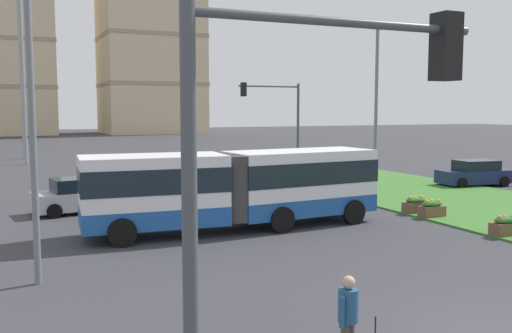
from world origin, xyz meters
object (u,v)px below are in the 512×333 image
object	(u,v)px
streetlight_median	(376,103)
flower_planter_3	(432,208)
articulated_bus	(236,187)
pedestrian_crossing	(348,316)
flower_planter_4	(415,204)
traffic_light_far_right	(279,116)
car_navy_sedan	(474,174)
car_silver_hatch	(83,196)
traffic_light_near_left	(294,172)
flower_planter_2	(505,225)
flower_planter_5	(358,191)
apartment_tower_centre	(149,16)
streetlight_left	(31,89)

from	to	relation	value
streetlight_median	flower_planter_3	bearing A→B (deg)	-105.62
articulated_bus	streetlight_median	xyz separation A→B (m)	(10.45, 5.44, 3.37)
articulated_bus	pedestrian_crossing	bearing A→B (deg)	-102.58
articulated_bus	flower_planter_4	xyz separation A→B (m)	(8.55, -0.28, -1.23)
flower_planter_4	traffic_light_far_right	distance (m)	11.22
car_navy_sedan	flower_planter_4	distance (m)	11.17
car_silver_hatch	flower_planter_4	size ratio (longest dim) A/B	4.18
car_silver_hatch	traffic_light_near_left	xyz separation A→B (m)	(-0.29, -21.09, 3.24)
car_navy_sedan	traffic_light_far_right	distance (m)	12.46
flower_planter_2	flower_planter_3	size ratio (longest dim) A/B	1.00
articulated_bus	car_navy_sedan	bearing A→B (deg)	17.56
pedestrian_crossing	flower_planter_5	bearing A→B (deg)	55.33
flower_planter_2	flower_planter_3	xyz separation A→B (m)	(0.00, 3.91, 0.00)
pedestrian_crossing	traffic_light_far_right	distance (m)	24.32
pedestrian_crossing	streetlight_median	bearing A→B (deg)	53.02
flower_planter_4	traffic_light_near_left	bearing A→B (deg)	-133.52
flower_planter_2	apartment_tower_centre	size ratio (longest dim) A/B	0.02
traffic_light_near_left	traffic_light_far_right	xyz separation A→B (m)	(12.19, 25.00, 0.27)
apartment_tower_centre	streetlight_median	bearing A→B (deg)	-95.36
articulated_bus	pedestrian_crossing	distance (m)	12.29
flower_planter_5	flower_planter_3	bearing A→B (deg)	-90.00
articulated_bus	flower_planter_3	distance (m)	8.74
articulated_bus	flower_planter_3	world-z (taller)	articulated_bus
flower_planter_2	flower_planter_5	world-z (taller)	same
traffic_light_near_left	car_navy_sedan	bearing A→B (deg)	41.43
apartment_tower_centre	articulated_bus	bearing A→B (deg)	-101.49
traffic_light_near_left	apartment_tower_centre	distance (m)	109.91
articulated_bus	streetlight_median	size ratio (longest dim) A/B	1.31
traffic_light_far_right	flower_planter_4	bearing A→B (deg)	-80.94
car_silver_hatch	apartment_tower_centre	size ratio (longest dim) A/B	0.10
pedestrian_crossing	car_navy_sedan	bearing A→B (deg)	40.54
streetlight_left	articulated_bus	bearing A→B (deg)	30.20
pedestrian_crossing	flower_planter_4	bearing A→B (deg)	46.21
car_silver_hatch	streetlight_left	world-z (taller)	streetlight_left
flower_planter_4	streetlight_left	size ratio (longest dim) A/B	0.12
flower_planter_3	streetlight_left	world-z (taller)	streetlight_left
articulated_bus	flower_planter_4	size ratio (longest dim) A/B	10.90
streetlight_left	car_silver_hatch	bearing A→B (deg)	76.90
flower_planter_2	pedestrian_crossing	bearing A→B (deg)	-149.09
flower_planter_3	traffic_light_far_right	xyz separation A→B (m)	(-1.66, 11.49, 3.84)
flower_planter_4	car_silver_hatch	bearing A→B (deg)	154.37
articulated_bus	car_silver_hatch	bearing A→B (deg)	128.80
streetlight_median	streetlight_left	bearing A→B (deg)	-151.35
traffic_light_far_right	streetlight_left	bearing A→B (deg)	-134.74
car_navy_sedan	traffic_light_near_left	xyz separation A→B (m)	(-23.29, -20.55, 3.24)
flower_planter_2	streetlight_left	world-z (taller)	streetlight_left
car_navy_sedan	flower_planter_2	bearing A→B (deg)	-130.75
apartment_tower_centre	car_silver_hatch	bearing A→B (deg)	-105.51
traffic_light_far_right	streetlight_median	world-z (taller)	streetlight_median
traffic_light_far_right	apartment_tower_centre	bearing A→B (deg)	81.84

